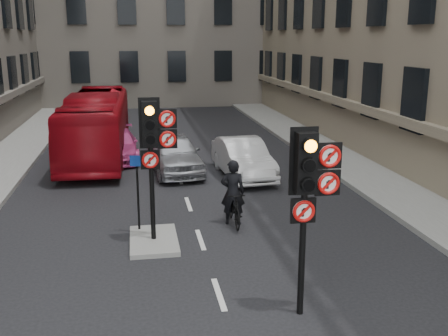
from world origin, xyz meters
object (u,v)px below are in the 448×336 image
object	(u,v)px
info_sign	(137,182)
car_white	(243,158)
motorcycle	(234,207)
car_silver	(174,153)
car_pink	(117,145)
signal_near	(310,183)
signal_far	(154,139)
bus_red	(97,125)
motorcyclist	(233,192)

from	to	relation	value
info_sign	car_white	bearing A→B (deg)	66.17
motorcycle	info_sign	xyz separation A→B (m)	(-2.62, -0.27, 0.92)
motorcycle	car_white	bearing A→B (deg)	76.09
car_silver	car_pink	bearing A→B (deg)	124.77
signal_near	info_sign	xyz separation A→B (m)	(-3.04, 4.74, -1.16)
signal_far	bus_red	size ratio (longest dim) A/B	0.36
car_pink	motorcyclist	world-z (taller)	motorcyclist
car_silver	car_white	distance (m)	2.71
car_white	motorcycle	size ratio (longest dim) A/B	2.55
car_silver	motorcycle	world-z (taller)	car_silver
car_white	bus_red	size ratio (longest dim) A/B	0.43
car_silver	info_sign	bearing A→B (deg)	-108.55
car_white	info_sign	size ratio (longest dim) A/B	2.13
car_white	bus_red	world-z (taller)	bus_red
motorcycle	signal_far	bearing A→B (deg)	-154.67
signal_far	motorcyclist	world-z (taller)	signal_far
signal_near	car_silver	xyz separation A→B (m)	(-1.59, 11.13, -1.83)
signal_near	car_white	xyz separation A→B (m)	(0.88, 10.02, -1.88)
signal_far	bus_red	xyz separation A→B (m)	(-2.07, 10.34, -1.31)
car_white	motorcyclist	distance (m)	5.15
signal_near	car_silver	distance (m)	11.39
signal_far	car_white	xyz separation A→B (m)	(3.48, 6.02, -2.00)
signal_near	car_white	bearing A→B (deg)	84.97
car_pink	info_sign	world-z (taller)	info_sign
car_pink	bus_red	world-z (taller)	bus_red
signal_far	motorcyclist	size ratio (longest dim) A/B	1.94
signal_near	car_pink	xyz separation A→B (m)	(-3.82, 13.74, -1.97)
car_white	bus_red	xyz separation A→B (m)	(-5.55, 4.32, 0.69)
signal_near	bus_red	size ratio (longest dim) A/B	0.36
car_white	info_sign	xyz separation A→B (m)	(-3.92, -5.28, 0.72)
car_white	car_pink	bearing A→B (deg)	137.76
car_white	motorcycle	bearing A→B (deg)	-108.40
car_white	signal_near	bearing A→B (deg)	-98.93
car_white	motorcyclist	xyz separation A→B (m)	(-1.32, -4.97, 0.22)
signal_near	motorcycle	distance (m)	5.44
signal_far	car_silver	distance (m)	7.46
car_pink	motorcyclist	distance (m)	9.33
signal_near	signal_far	size ratio (longest dim) A/B	1.00
car_silver	motorcyclist	bearing A→B (deg)	-85.09
car_silver	car_pink	xyz separation A→B (m)	(-2.23, 2.61, -0.14)
signal_near	info_sign	world-z (taller)	signal_near
info_sign	motorcycle	bearing A→B (deg)	18.58
signal_far	motorcycle	bearing A→B (deg)	24.74
signal_far	car_silver	world-z (taller)	signal_far
signal_far	car_white	world-z (taller)	signal_far
signal_far	car_pink	world-z (taller)	signal_far
car_silver	car_white	xyz separation A→B (m)	(2.47, -1.11, -0.04)
motorcyclist	signal_near	bearing A→B (deg)	106.56
motorcycle	info_sign	bearing A→B (deg)	-173.59
motorcyclist	car_white	bearing A→B (deg)	-93.32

